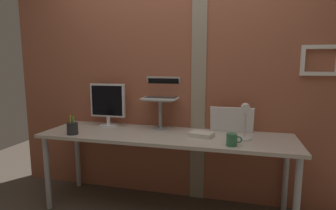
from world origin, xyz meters
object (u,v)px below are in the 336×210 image
(desk_lamp, at_px, (245,118))
(laptop, at_px, (162,92))
(pen_cup, at_px, (72,128))
(coffee_mug, at_px, (232,140))
(whiteboard_panel, at_px, (232,120))
(monitor, at_px, (108,103))

(desk_lamp, bearing_deg, laptop, 158.18)
(pen_cup, xyz_separation_m, coffee_mug, (1.39, 0.00, -0.01))
(desk_lamp, relative_size, pen_cup, 1.80)
(laptop, bearing_deg, pen_cup, -146.38)
(laptop, distance_m, coffee_mug, 0.88)
(laptop, xyz_separation_m, pen_cup, (-0.70, -0.47, -0.29))
(whiteboard_panel, distance_m, pen_cup, 1.44)
(laptop, bearing_deg, whiteboard_panel, -3.22)
(laptop, relative_size, pen_cup, 1.96)
(monitor, distance_m, pen_cup, 0.46)
(whiteboard_panel, xyz_separation_m, pen_cup, (-1.37, -0.43, -0.06))
(monitor, bearing_deg, desk_lamp, -10.32)
(monitor, bearing_deg, whiteboard_panel, 1.52)
(pen_cup, bearing_deg, whiteboard_panel, 17.33)
(whiteboard_panel, height_order, pen_cup, whiteboard_panel)
(laptop, xyz_separation_m, desk_lamp, (0.78, -0.31, -0.16))
(whiteboard_panel, bearing_deg, desk_lamp, -68.37)
(desk_lamp, xyz_separation_m, coffee_mug, (-0.09, -0.15, -0.14))
(whiteboard_panel, xyz_separation_m, desk_lamp, (0.11, -0.27, 0.08))
(coffee_mug, bearing_deg, laptop, 145.86)
(pen_cup, bearing_deg, laptop, 33.62)
(coffee_mug, bearing_deg, monitor, 162.26)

